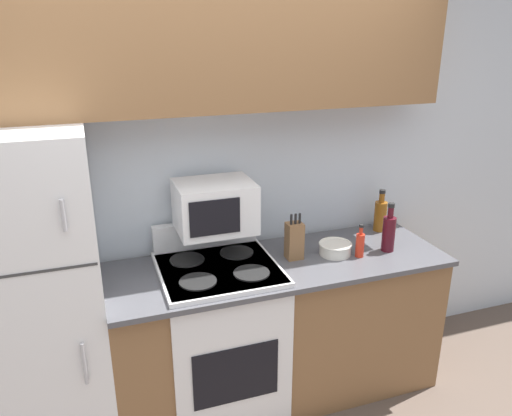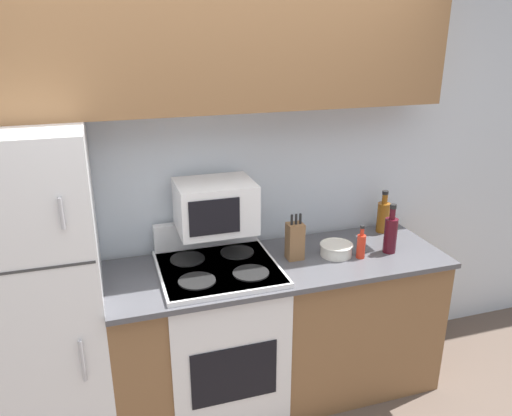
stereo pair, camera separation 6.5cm
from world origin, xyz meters
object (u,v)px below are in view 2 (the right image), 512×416
at_px(microwave, 215,206).
at_px(bottle_wine_red, 391,234).
at_px(bowl, 336,249).
at_px(knife_block, 295,241).
at_px(refrigerator, 35,300).
at_px(stove, 220,336).
at_px(bottle_whiskey, 383,216).
at_px(bottle_hot_sauce, 361,245).

distance_m(microwave, bottle_wine_red, 1.05).
height_order(microwave, bowl, microwave).
bearing_deg(knife_block, refrigerator, 179.72).
relative_size(refrigerator, stove, 1.60).
xyz_separation_m(knife_block, bowl, (0.25, -0.03, -0.07)).
distance_m(refrigerator, bottle_wine_red, 1.98).
height_order(refrigerator, bottle_whiskey, refrigerator).
distance_m(bottle_whiskey, bottle_wine_red, 0.31).
distance_m(knife_block, bottle_wine_red, 0.58).
bearing_deg(stove, knife_block, 1.96).
relative_size(stove, microwave, 2.58).
xyz_separation_m(refrigerator, bottle_wine_red, (1.97, -0.09, 0.15)).
bearing_deg(bottle_wine_red, microwave, 168.52).
height_order(refrigerator, stove, refrigerator).
xyz_separation_m(bowl, bottle_wine_red, (0.32, -0.05, 0.08)).
distance_m(refrigerator, bottle_whiskey, 2.11).
height_order(stove, bottle_whiskey, bottle_whiskey).
bearing_deg(bottle_whiskey, refrigerator, -174.72).
relative_size(microwave, bottle_whiskey, 1.51).
height_order(refrigerator, bottle_hot_sauce, refrigerator).
bearing_deg(bottle_wine_red, bottle_hot_sauce, -174.57).
distance_m(bowl, bottle_wine_red, 0.34).
xyz_separation_m(refrigerator, bowl, (1.65, -0.04, 0.07)).
bearing_deg(microwave, stove, -99.82).
distance_m(knife_block, bottle_whiskey, 0.72).
distance_m(stove, bowl, 0.84).
height_order(bowl, bottle_whiskey, bottle_whiskey).
xyz_separation_m(bowl, bottle_whiskey, (0.45, 0.23, 0.07)).
distance_m(bowl, bottle_whiskey, 0.51).
bearing_deg(refrigerator, bottle_whiskey, 5.28).
height_order(bottle_whiskey, bottle_wine_red, bottle_wine_red).
relative_size(knife_block, bottle_whiskey, 0.99).
relative_size(knife_block, bottle_hot_sauce, 1.38).
distance_m(stove, knife_block, 0.70).
height_order(knife_block, bottle_hot_sauce, knife_block).
bearing_deg(bottle_wine_red, refrigerator, 177.26).
height_order(microwave, knife_block, microwave).
height_order(bowl, bottle_hot_sauce, bottle_hot_sauce).
bearing_deg(bottle_whiskey, bottle_hot_sauce, -136.84).
relative_size(bottle_wine_red, bottle_hot_sauce, 1.50).
bearing_deg(bottle_hot_sauce, bowl, 148.82).
bearing_deg(knife_block, bowl, -7.85).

